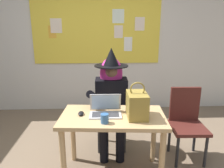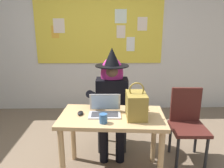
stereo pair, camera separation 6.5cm
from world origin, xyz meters
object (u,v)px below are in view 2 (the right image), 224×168
object	(u,v)px
laptop	(105,110)
coffee_mug	(103,118)
computer_mouse	(80,113)
handbag	(136,105)
chair_extra_corner	(187,121)
desk_main	(112,125)
chair_at_desk	(112,110)
person_costumed	(112,94)

from	to	relation	value
laptop	coffee_mug	world-z (taller)	laptop
computer_mouse	handbag	world-z (taller)	handbag
computer_mouse	chair_extra_corner	distance (m)	1.34
desk_main	chair_at_desk	bearing A→B (deg)	88.98
chair_at_desk	laptop	distance (m)	0.69
person_costumed	handbag	size ratio (longest dim) A/B	3.66
person_costumed	chair_extra_corner	distance (m)	1.01
desk_main	person_costumed	world-z (taller)	person_costumed
chair_at_desk	coffee_mug	xyz separation A→B (m)	(-0.10, -0.85, 0.26)
chair_at_desk	person_costumed	distance (m)	0.30
chair_at_desk	chair_extra_corner	world-z (taller)	chair_at_desk
desk_main	coffee_mug	size ratio (longest dim) A/B	12.17
desk_main	coffee_mug	bearing A→B (deg)	-115.92
handbag	chair_extra_corner	bearing A→B (deg)	27.52
chair_at_desk	laptop	xyz separation A→B (m)	(-0.09, -0.63, 0.26)
person_costumed	coffee_mug	distance (m)	0.73
computer_mouse	chair_extra_corner	size ratio (longest dim) A/B	0.12
desk_main	laptop	distance (m)	0.18
chair_extra_corner	chair_at_desk	bearing A→B (deg)	-108.56
chair_extra_corner	handbag	bearing A→B (deg)	-60.65
chair_at_desk	coffee_mug	size ratio (longest dim) A/B	9.55
person_costumed	computer_mouse	distance (m)	0.63
laptop	computer_mouse	xyz separation A→B (m)	(-0.26, -0.01, -0.03)
computer_mouse	handbag	distance (m)	0.61
chair_at_desk	computer_mouse	xyz separation A→B (m)	(-0.35, -0.64, 0.23)
desk_main	chair_at_desk	xyz separation A→B (m)	(0.01, 0.67, -0.10)
handbag	coffee_mug	bearing A→B (deg)	-157.94
desk_main	laptop	size ratio (longest dim) A/B	3.37
desk_main	laptop	world-z (taller)	laptop
chair_at_desk	chair_extra_corner	size ratio (longest dim) A/B	1.01
chair_at_desk	chair_extra_corner	xyz separation A→B (m)	(0.94, -0.35, -0.01)
laptop	chair_extra_corner	size ratio (longest dim) A/B	0.38
computer_mouse	person_costumed	bearing A→B (deg)	59.68
chair_at_desk	chair_extra_corner	distance (m)	1.00
desk_main	computer_mouse	bearing A→B (deg)	175.39
chair_at_desk	computer_mouse	distance (m)	0.77
laptop	handbag	bearing A→B (deg)	-13.61
computer_mouse	coffee_mug	xyz separation A→B (m)	(0.25, -0.21, 0.03)
handbag	laptop	bearing A→B (deg)	165.55
desk_main	chair_extra_corner	xyz separation A→B (m)	(0.95, 0.32, -0.10)
chair_extra_corner	desk_main	bearing A→B (deg)	-69.63
handbag	person_costumed	bearing A→B (deg)	112.05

